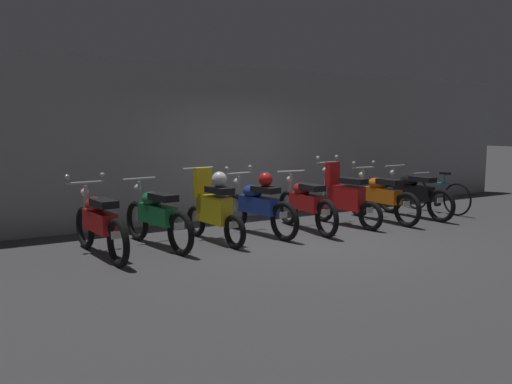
{
  "coord_description": "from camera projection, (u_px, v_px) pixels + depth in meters",
  "views": [
    {
      "loc": [
        -4.92,
        -6.6,
        1.84
      ],
      "look_at": [
        -0.54,
        0.78,
        0.75
      ],
      "focal_mm": 36.32,
      "sensor_mm": 36.0,
      "label": 1
    }
  ],
  "objects": [
    {
      "name": "ground_plane",
      "position": [
        309.0,
        241.0,
        8.35
      ],
      "size": [
        80.0,
        80.0,
        0.0
      ],
      "primitive_type": "plane",
      "color": "#424244"
    },
    {
      "name": "back_wall",
      "position": [
        231.0,
        143.0,
        10.45
      ],
      "size": [
        16.0,
        0.3,
        3.03
      ],
      "primitive_type": "cube",
      "color": "#9EA0A3",
      "rests_on": "ground"
    },
    {
      "name": "motorbike_slot_2",
      "position": [
        213.0,
        207.0,
        8.22
      ],
      "size": [
        0.56,
        1.68,
        1.18
      ],
      "color": "black",
      "rests_on": "ground"
    },
    {
      "name": "motorbike_slot_0",
      "position": [
        99.0,
        223.0,
        7.29
      ],
      "size": [
        0.59,
        1.95,
        1.15
      ],
      "color": "black",
      "rests_on": "ground"
    },
    {
      "name": "motorbike_slot_7",
      "position": [
        413.0,
        193.0,
        10.5
      ],
      "size": [
        0.56,
        1.95,
        1.03
      ],
      "color": "black",
      "rests_on": "ground"
    },
    {
      "name": "motorbike_slot_5",
      "position": [
        344.0,
        198.0,
        9.59
      ],
      "size": [
        0.58,
        1.67,
        1.29
      ],
      "color": "black",
      "rests_on": "ground"
    },
    {
      "name": "bicycle",
      "position": [
        436.0,
        196.0,
        11.11
      ],
      "size": [
        0.5,
        1.73,
        0.89
      ],
      "color": "black",
      "rests_on": "ground"
    },
    {
      "name": "motorbike_slot_6",
      "position": [
        381.0,
        196.0,
        10.04
      ],
      "size": [
        0.59,
        1.95,
        1.15
      ],
      "color": "black",
      "rests_on": "ground"
    },
    {
      "name": "motorbike_slot_3",
      "position": [
        258.0,
        204.0,
        8.79
      ],
      "size": [
        0.58,
        1.94,
        1.15
      ],
      "color": "black",
      "rests_on": "ground"
    },
    {
      "name": "motorbike_slot_4",
      "position": [
        305.0,
        203.0,
        9.14
      ],
      "size": [
        0.56,
        1.95,
        1.03
      ],
      "color": "black",
      "rests_on": "ground"
    },
    {
      "name": "motorbike_slot_1",
      "position": [
        156.0,
        216.0,
        7.88
      ],
      "size": [
        0.58,
        1.94,
        1.03
      ],
      "color": "black",
      "rests_on": "ground"
    }
  ]
}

